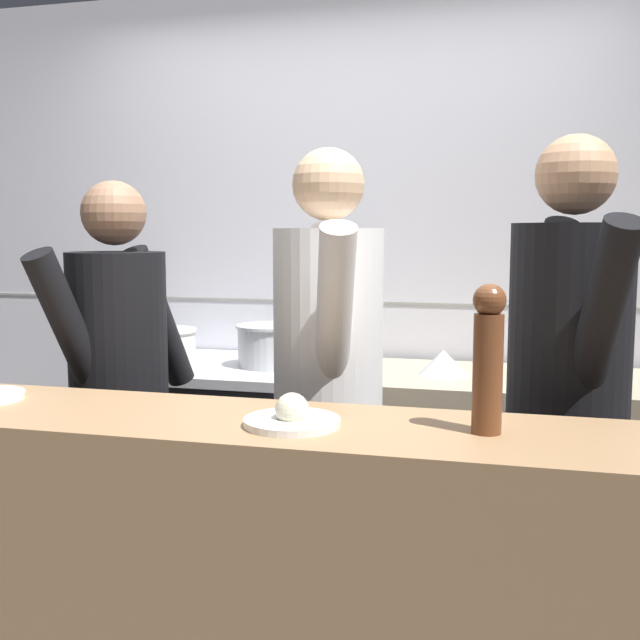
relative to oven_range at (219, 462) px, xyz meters
The scene contains 12 objects.
wall_back_tiled 1.07m from the oven_range, 38.57° to the left, with size 8.00×0.06×2.60m.
oven_range is the anchor object (origin of this frame).
prep_counter 1.20m from the oven_range, ahead, with size 1.34×0.65×0.90m.
pass_counter 1.51m from the oven_range, 62.18° to the right, with size 2.85×0.45×1.01m.
stock_pot 0.58m from the oven_range, behind, with size 0.27×0.27×0.14m.
sauce_pot 0.60m from the oven_range, ahead, with size 0.30×0.30×0.18m.
mixing_bowl_steel 1.11m from the oven_range, ahead, with size 0.20×0.20×0.10m.
plated_dish_appetiser 1.66m from the oven_range, 61.21° to the right, with size 0.23×0.23×0.08m.
pepper_mill 1.93m from the oven_range, 47.57° to the right, with size 0.08×0.08×0.35m.
chef_head_cook 0.89m from the oven_range, 94.23° to the right, with size 0.42×0.71×1.65m.
chef_sous 1.12m from the oven_range, 46.44° to the right, with size 0.45×0.75×1.74m.
chef_line 1.68m from the oven_range, 27.20° to the right, with size 0.45×0.76×1.76m.
Camera 1 is at (0.74, -1.95, 1.48)m, focal length 42.00 mm.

